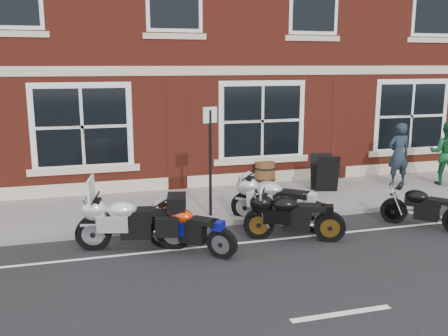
{
  "coord_description": "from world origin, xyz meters",
  "views": [
    {
      "loc": [
        -3.5,
        -8.97,
        3.59
      ],
      "look_at": [
        -0.48,
        1.6,
        1.28
      ],
      "focal_mm": 40.0,
      "sensor_mm": 36.0,
      "label": 1
    }
  ],
  "objects_px": {
    "pedestrian_left": "(399,154)",
    "parking_sign": "(210,154)",
    "moto_sport_black": "(292,215)",
    "a_board_sign": "(325,173)",
    "moto_sport_red": "(189,227)",
    "pedestrian_right": "(446,153)",
    "moto_sport_silver": "(277,200)",
    "barrel_planter": "(265,173)",
    "moto_naked_black": "(423,206)",
    "moto_touring_silver": "(130,220)"
  },
  "relations": [
    {
      "from": "moto_naked_black",
      "to": "moto_sport_red",
      "type": "bearing_deg",
      "value": 139.86
    },
    {
      "from": "pedestrian_right",
      "to": "parking_sign",
      "type": "height_order",
      "value": "parking_sign"
    },
    {
      "from": "moto_sport_silver",
      "to": "a_board_sign",
      "type": "relative_size",
      "value": 1.73
    },
    {
      "from": "moto_sport_red",
      "to": "moto_sport_black",
      "type": "height_order",
      "value": "moto_sport_black"
    },
    {
      "from": "moto_touring_silver",
      "to": "barrel_planter",
      "type": "relative_size",
      "value": 3.27
    },
    {
      "from": "pedestrian_left",
      "to": "a_board_sign",
      "type": "relative_size",
      "value": 1.77
    },
    {
      "from": "barrel_planter",
      "to": "pedestrian_right",
      "type": "bearing_deg",
      "value": -14.92
    },
    {
      "from": "moto_sport_black",
      "to": "barrel_planter",
      "type": "height_order",
      "value": "moto_sport_black"
    },
    {
      "from": "pedestrian_left",
      "to": "a_board_sign",
      "type": "distance_m",
      "value": 2.39
    },
    {
      "from": "moto_naked_black",
      "to": "pedestrian_right",
      "type": "xyz_separation_m",
      "value": [
        2.93,
        2.91,
        0.54
      ]
    },
    {
      "from": "moto_sport_silver",
      "to": "barrel_planter",
      "type": "distance_m",
      "value": 3.4
    },
    {
      "from": "pedestrian_right",
      "to": "parking_sign",
      "type": "bearing_deg",
      "value": 53.07
    },
    {
      "from": "moto_sport_red",
      "to": "moto_naked_black",
      "type": "distance_m",
      "value": 5.29
    },
    {
      "from": "moto_sport_red",
      "to": "moto_sport_silver",
      "type": "height_order",
      "value": "moto_sport_silver"
    },
    {
      "from": "moto_sport_red",
      "to": "barrel_planter",
      "type": "xyz_separation_m",
      "value": [
        3.15,
        4.27,
        -0.04
      ]
    },
    {
      "from": "barrel_planter",
      "to": "moto_sport_silver",
      "type": "bearing_deg",
      "value": -105.86
    },
    {
      "from": "pedestrian_right",
      "to": "parking_sign",
      "type": "distance_m",
      "value": 7.44
    },
    {
      "from": "moto_naked_black",
      "to": "parking_sign",
      "type": "distance_m",
      "value": 4.88
    },
    {
      "from": "moto_sport_black",
      "to": "barrel_planter",
      "type": "relative_size",
      "value": 2.89
    },
    {
      "from": "moto_sport_silver",
      "to": "moto_naked_black",
      "type": "height_order",
      "value": "moto_sport_silver"
    },
    {
      "from": "moto_sport_red",
      "to": "pedestrian_right",
      "type": "height_order",
      "value": "pedestrian_right"
    },
    {
      "from": "barrel_planter",
      "to": "moto_touring_silver",
      "type": "bearing_deg",
      "value": -137.92
    },
    {
      "from": "pedestrian_left",
      "to": "parking_sign",
      "type": "relative_size",
      "value": 0.72
    },
    {
      "from": "moto_sport_red",
      "to": "a_board_sign",
      "type": "height_order",
      "value": "a_board_sign"
    },
    {
      "from": "parking_sign",
      "to": "moto_sport_silver",
      "type": "bearing_deg",
      "value": -49.52
    },
    {
      "from": "a_board_sign",
      "to": "parking_sign",
      "type": "height_order",
      "value": "parking_sign"
    },
    {
      "from": "moto_sport_black",
      "to": "parking_sign",
      "type": "height_order",
      "value": "parking_sign"
    },
    {
      "from": "moto_naked_black",
      "to": "moto_sport_black",
      "type": "bearing_deg",
      "value": 138.37
    },
    {
      "from": "moto_sport_black",
      "to": "a_board_sign",
      "type": "distance_m",
      "value": 3.87
    },
    {
      "from": "moto_sport_silver",
      "to": "pedestrian_left",
      "type": "height_order",
      "value": "pedestrian_left"
    },
    {
      "from": "barrel_planter",
      "to": "pedestrian_left",
      "type": "bearing_deg",
      "value": -15.86
    },
    {
      "from": "moto_touring_silver",
      "to": "moto_sport_silver",
      "type": "relative_size",
      "value": 1.25
    },
    {
      "from": "moto_sport_silver",
      "to": "moto_naked_black",
      "type": "bearing_deg",
      "value": -64.61
    },
    {
      "from": "a_board_sign",
      "to": "parking_sign",
      "type": "bearing_deg",
      "value": -144.46
    },
    {
      "from": "moto_sport_red",
      "to": "barrel_planter",
      "type": "relative_size",
      "value": 2.22
    },
    {
      "from": "moto_sport_silver",
      "to": "parking_sign",
      "type": "relative_size",
      "value": 0.71
    },
    {
      "from": "moto_sport_black",
      "to": "pedestrian_left",
      "type": "distance_m",
      "value": 5.65
    },
    {
      "from": "moto_sport_silver",
      "to": "a_board_sign",
      "type": "bearing_deg",
      "value": -2.82
    },
    {
      "from": "moto_naked_black",
      "to": "pedestrian_left",
      "type": "xyz_separation_m",
      "value": [
        1.57,
        3.21,
        0.53
      ]
    },
    {
      "from": "moto_naked_black",
      "to": "pedestrian_right",
      "type": "distance_m",
      "value": 4.17
    },
    {
      "from": "pedestrian_left",
      "to": "barrel_planter",
      "type": "distance_m",
      "value": 3.89
    },
    {
      "from": "moto_touring_silver",
      "to": "a_board_sign",
      "type": "bearing_deg",
      "value": -49.79
    },
    {
      "from": "moto_sport_black",
      "to": "barrel_planter",
      "type": "xyz_separation_m",
      "value": [
        0.97,
        4.19,
        -0.08
      ]
    },
    {
      "from": "moto_sport_silver",
      "to": "pedestrian_right",
      "type": "bearing_deg",
      "value": -28.85
    },
    {
      "from": "moto_naked_black",
      "to": "pedestrian_left",
      "type": "bearing_deg",
      "value": 23.8
    },
    {
      "from": "moto_sport_silver",
      "to": "pedestrian_right",
      "type": "xyz_separation_m",
      "value": [
        6.0,
        1.91,
        0.44
      ]
    },
    {
      "from": "moto_sport_black",
      "to": "moto_sport_red",
      "type": "bearing_deg",
      "value": 115.67
    },
    {
      "from": "moto_sport_silver",
      "to": "pedestrian_left",
      "type": "relative_size",
      "value": 0.98
    },
    {
      "from": "moto_naked_black",
      "to": "parking_sign",
      "type": "relative_size",
      "value": 0.61
    },
    {
      "from": "moto_sport_silver",
      "to": "pedestrian_left",
      "type": "xyz_separation_m",
      "value": [
        4.63,
        2.21,
        0.43
      ]
    }
  ]
}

